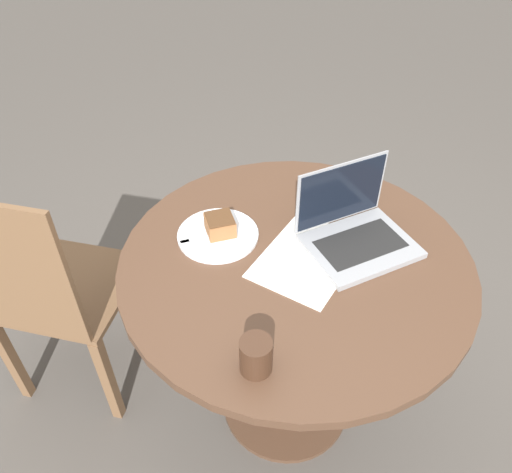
# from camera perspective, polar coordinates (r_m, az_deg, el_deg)

# --- Properties ---
(ground_plane) EXTENTS (12.00, 12.00, 0.00)m
(ground_plane) POSITION_cam_1_polar(r_m,az_deg,el_deg) (2.04, 3.36, -18.36)
(ground_plane) COLOR #4C4742
(dining_table) EXTENTS (1.01, 1.01, 0.78)m
(dining_table) POSITION_cam_1_polar(r_m,az_deg,el_deg) (1.55, 4.24, -6.91)
(dining_table) COLOR #4C3323
(dining_table) RESTS_ON ground_plane
(chair) EXTENTS (0.42, 0.42, 0.99)m
(chair) POSITION_cam_1_polar(r_m,az_deg,el_deg) (1.83, -21.99, -6.10)
(chair) COLOR brown
(chair) RESTS_ON ground_plane
(paper_document) EXTENTS (0.39, 0.33, 0.00)m
(paper_document) POSITION_cam_1_polar(r_m,az_deg,el_deg) (1.43, 6.00, -2.34)
(paper_document) COLOR white
(paper_document) RESTS_ON dining_table
(plate) EXTENTS (0.24, 0.24, 0.01)m
(plate) POSITION_cam_1_polar(r_m,az_deg,el_deg) (1.49, -4.37, 0.19)
(plate) COLOR silver
(plate) RESTS_ON dining_table
(cake_slice) EXTENTS (0.11, 0.11, 0.06)m
(cake_slice) POSITION_cam_1_polar(r_m,az_deg,el_deg) (1.47, -4.14, 1.35)
(cake_slice) COLOR brown
(cake_slice) RESTS_ON plate
(fork) EXTENTS (0.11, 0.16, 0.00)m
(fork) POSITION_cam_1_polar(r_m,az_deg,el_deg) (1.47, -6.15, -0.17)
(fork) COLOR silver
(fork) RESTS_ON plate
(coffee_glass) EXTENTS (0.08, 0.08, 0.09)m
(coffee_glass) POSITION_cam_1_polar(r_m,az_deg,el_deg) (1.15, -0.01, -13.45)
(coffee_glass) COLOR #3D2619
(coffee_glass) RESTS_ON dining_table
(laptop) EXTENTS (0.38, 0.38, 0.22)m
(laptop) POSITION_cam_1_polar(r_m,az_deg,el_deg) (1.47, 11.27, 0.47)
(laptop) COLOR gray
(laptop) RESTS_ON dining_table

